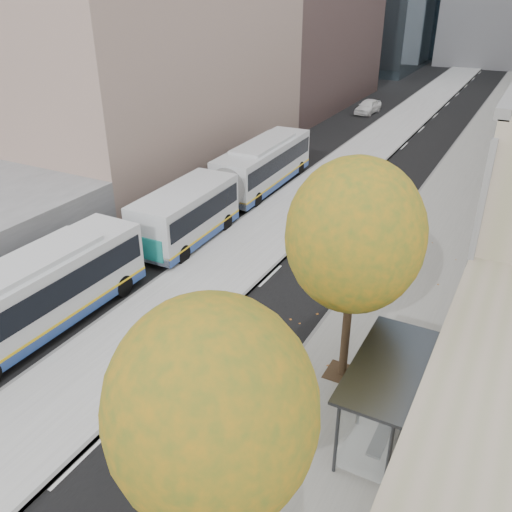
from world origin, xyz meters
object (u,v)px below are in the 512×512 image
Objects in this scene: bus_shelter at (394,379)px; bus_far at (235,183)px; distant_car at (368,106)px; cyclist at (149,429)px.

bus_shelter is 0.26× the size of bus_far.
bus_far is at bearing -84.78° from distant_car.
bus_far is 27.52m from distant_car.
bus_shelter is 43.11m from distant_car.
bus_far is 18.45m from cyclist.
bus_shelter is at bearing -47.66° from bus_far.
bus_far reaches higher than bus_shelter.
bus_shelter reaches higher than distant_car.
bus_far reaches higher than distant_car.
cyclist is (7.00, -17.05, -0.77)m from bus_far.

